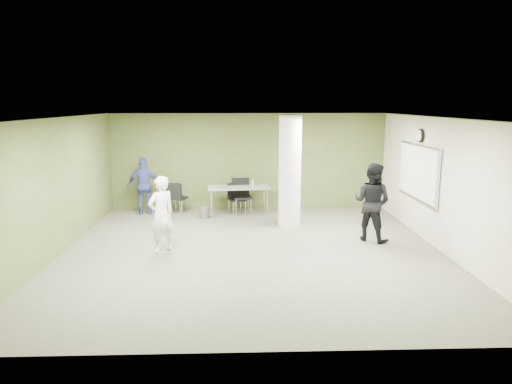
{
  "coord_description": "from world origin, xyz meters",
  "views": [
    {
      "loc": [
        -0.24,
        -9.26,
        3.1
      ],
      "look_at": [
        0.12,
        1.0,
        1.08
      ],
      "focal_mm": 32.0,
      "sensor_mm": 36.0,
      "label": 1
    }
  ],
  "objects_px": {
    "man_black": "(372,202)",
    "man_blue": "(144,186)",
    "woman_white": "(161,214)",
    "chair_back_left": "(177,196)",
    "folding_table": "(238,188)"
  },
  "relations": [
    {
      "from": "woman_white",
      "to": "man_black",
      "type": "height_order",
      "value": "man_black"
    },
    {
      "from": "man_blue",
      "to": "woman_white",
      "type": "bearing_deg",
      "value": 99.44
    },
    {
      "from": "folding_table",
      "to": "man_black",
      "type": "xyz_separation_m",
      "value": [
        3.02,
        -2.53,
        0.13
      ]
    },
    {
      "from": "man_black",
      "to": "man_blue",
      "type": "relative_size",
      "value": 1.11
    },
    {
      "from": "folding_table",
      "to": "chair_back_left",
      "type": "distance_m",
      "value": 1.77
    },
    {
      "from": "chair_back_left",
      "to": "woman_white",
      "type": "height_order",
      "value": "woman_white"
    },
    {
      "from": "folding_table",
      "to": "man_black",
      "type": "bearing_deg",
      "value": -45.38
    },
    {
      "from": "woman_white",
      "to": "man_blue",
      "type": "bearing_deg",
      "value": -113.25
    },
    {
      "from": "woman_white",
      "to": "man_blue",
      "type": "height_order",
      "value": "woman_white"
    },
    {
      "from": "folding_table",
      "to": "chair_back_left",
      "type": "height_order",
      "value": "folding_table"
    },
    {
      "from": "man_black",
      "to": "man_blue",
      "type": "height_order",
      "value": "man_black"
    },
    {
      "from": "chair_back_left",
      "to": "folding_table",
      "type": "bearing_deg",
      "value": -167.57
    },
    {
      "from": "chair_back_left",
      "to": "man_black",
      "type": "bearing_deg",
      "value": 169.28
    },
    {
      "from": "chair_back_left",
      "to": "woman_white",
      "type": "distance_m",
      "value": 3.42
    },
    {
      "from": "chair_back_left",
      "to": "man_blue",
      "type": "distance_m",
      "value": 0.94
    }
  ]
}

